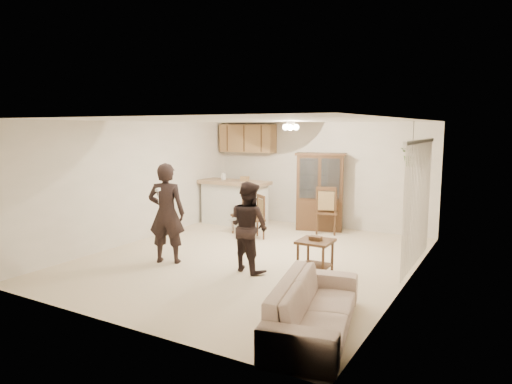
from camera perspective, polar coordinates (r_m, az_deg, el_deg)
The scene contains 23 objects.
floor at distance 8.43m, azimuth -0.63°, elevation -8.30°, with size 6.50×6.50×0.00m, color beige.
ceiling at distance 8.09m, azimuth -0.66°, elevation 8.95°, with size 5.50×6.50×0.02m, color white.
wall_back at distance 11.07m, azimuth 7.91°, elevation 2.16°, with size 5.50×0.02×2.50m, color silver.
wall_front at distance 5.65m, azimuth -17.61°, elevation -3.81°, with size 5.50×0.02×2.50m, color silver.
wall_left at distance 9.84m, azimuth -14.60°, elevation 1.24°, with size 0.02×6.50×2.50m, color silver.
wall_right at distance 7.19m, azimuth 18.62°, elevation -1.36°, with size 0.02×6.50×2.50m, color silver.
breakfast_bar at distance 11.22m, azimuth -2.71°, elevation -1.56°, with size 1.60×0.55×1.00m, color silver.
bar_top at distance 11.14m, azimuth -2.73°, elevation 1.23°, with size 1.75×0.70×0.08m, color #9D7D5E.
upper_cabinets at distance 11.70m, azimuth -1.07°, elevation 6.72°, with size 1.50×0.34×0.70m, color #8B603C.
vertical_blinds at distance 8.10m, azimuth 19.55°, elevation -1.46°, with size 0.06×2.30×2.10m, color white, non-canonical shape.
ceiling_fixture at distance 9.05m, azimuth 4.34°, elevation 8.20°, with size 0.36×0.36×0.20m, color beige, non-canonical shape.
hanging_plant at distance 9.56m, azimuth 18.96°, elevation 4.48°, with size 0.43×0.37×0.48m, color #2E5823.
plant_cord at distance 9.55m, azimuth 19.05°, elevation 6.43°, with size 0.01×0.01×0.65m, color black.
sofa at distance 5.50m, azimuth 7.31°, elevation -13.41°, with size 1.87×0.73×0.73m, color beige.
adult at distance 8.15m, azimuth -11.12°, elevation -2.52°, with size 0.66×0.43×1.80m, color black.
child at distance 7.57m, azimuth -0.90°, elevation -4.91°, with size 0.66×0.51×1.35m, color black.
china_hutch at distance 10.67m, azimuth 7.99°, elevation -0.03°, with size 1.22×0.75×1.79m.
side_table at distance 7.49m, azimuth 7.41°, elevation -8.07°, with size 0.54×0.54×0.65m.
chair_bar at distance 10.33m, azimuth -1.56°, elevation -3.69°, with size 0.49×0.49×0.96m.
chair_hutch_left at distance 9.82m, azimuth -0.37°, elevation -4.33°, with size 0.58×0.58×0.94m.
chair_hutch_right at distance 10.45m, azimuth 8.81°, elevation -3.45°, with size 0.59×0.59×1.08m.
controller_adult at distance 7.69m, azimuth -12.16°, elevation 0.29°, with size 0.05×0.15×0.05m, color silver.
controller_child at distance 7.29m, azimuth -2.95°, elevation -3.43°, with size 0.04×0.13×0.04m, color silver.
Camera 1 is at (4.09, -6.97, 2.38)m, focal length 32.00 mm.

